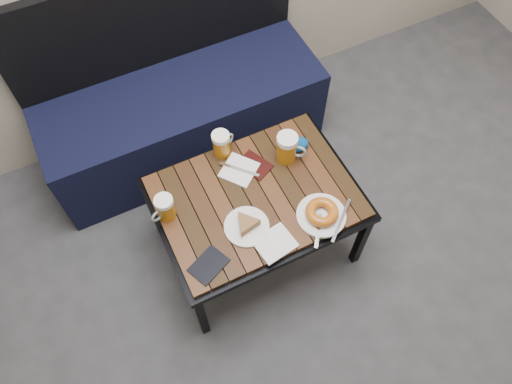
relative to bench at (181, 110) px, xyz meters
name	(u,v)px	position (x,y,z in m)	size (l,w,h in m)	color
room_shell	(503,5)	(0.22, -1.26, 1.48)	(4.00, 4.00, 4.00)	gray
bench	(181,110)	(0.00, 0.00, 0.00)	(1.40, 0.50, 0.95)	black
cafe_table	(256,201)	(0.07, -0.73, 0.16)	(0.84, 0.62, 0.47)	black
beer_mug_left	(165,208)	(-0.29, -0.65, 0.26)	(0.12, 0.09, 0.12)	#A6620D
beer_mug_centre	(222,144)	(0.03, -0.47, 0.26)	(0.12, 0.10, 0.12)	#A6620D
beer_mug_right	(287,148)	(0.27, -0.61, 0.27)	(0.13, 0.12, 0.14)	#A6620D
plate_pie	(247,225)	(-0.03, -0.84, 0.22)	(0.18, 0.18, 0.05)	white
plate_bagel	(322,214)	(0.26, -0.93, 0.22)	(0.24, 0.23, 0.06)	white
napkin_left	(239,170)	(0.06, -0.58, 0.20)	(0.19, 0.19, 0.01)	white
napkin_right	(275,244)	(0.04, -0.96, 0.20)	(0.16, 0.14, 0.01)	white
passport_navy	(209,265)	(-0.23, -0.93, 0.20)	(0.10, 0.14, 0.01)	black
passport_burgundy	(254,165)	(0.13, -0.59, 0.20)	(0.10, 0.14, 0.01)	black
knit_pouch	(295,145)	(0.33, -0.59, 0.23)	(0.12, 0.08, 0.05)	navy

